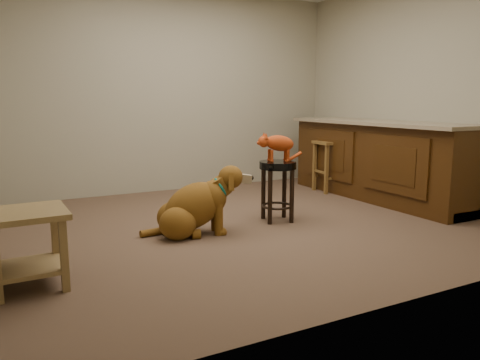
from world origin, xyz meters
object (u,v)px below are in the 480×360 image
padded_stool (278,179)px  tabby_kitten (277,144)px  wood_stool (330,166)px  golden_retriever (195,208)px  side_table (27,237)px

padded_stool → tabby_kitten: size_ratio=1.18×
wood_stool → golden_retriever: bearing=-156.4°
tabby_kitten → golden_retriever: bearing=-162.3°
padded_stool → side_table: (-2.30, -0.67, -0.09)m
golden_retriever → tabby_kitten: size_ratio=1.98×
wood_stool → side_table: (-3.71, -1.63, -0.01)m
side_table → wood_stool: bearing=23.8°
padded_stool → golden_retriever: 0.92m
padded_stool → golden_retriever: size_ratio=0.60×
golden_retriever → padded_stool: bearing=17.3°
wood_stool → padded_stool: bearing=-145.8°
side_table → tabby_kitten: size_ratio=1.00×
padded_stool → side_table: padded_stool is taller
padded_stool → wood_stool: size_ratio=0.90×
golden_retriever → side_table: bearing=-142.2°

